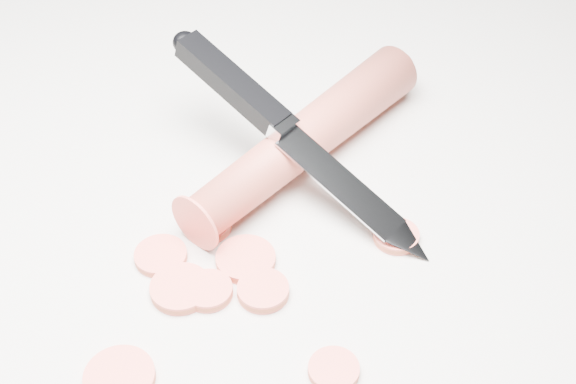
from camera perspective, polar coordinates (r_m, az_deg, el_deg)
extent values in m
plane|color=beige|center=(0.53, -3.53, -3.09)|extent=(2.40, 2.40, 0.00)
cylinder|color=#BA4637|center=(0.57, 1.27, 3.84)|extent=(0.19, 0.17, 0.04)
cylinder|color=#F05648|center=(0.46, -11.90, -12.76)|extent=(0.04, 0.04, 0.01)
cylinder|color=#F05648|center=(0.50, -7.64, -6.83)|extent=(0.04, 0.04, 0.01)
cylinder|color=#F05648|center=(0.53, -5.75, -2.27)|extent=(0.03, 0.03, 0.01)
cylinder|color=#F05648|center=(0.51, -3.02, -4.80)|extent=(0.04, 0.04, 0.01)
cylinder|color=#F05648|center=(0.53, 7.71, -3.12)|extent=(0.03, 0.03, 0.01)
cylinder|color=#F05648|center=(0.52, -9.04, -4.50)|extent=(0.03, 0.03, 0.01)
cylinder|color=#F05648|center=(0.46, 3.28, -12.51)|extent=(0.03, 0.03, 0.01)
cylinder|color=#F05648|center=(0.49, -1.78, -7.03)|extent=(0.03, 0.03, 0.01)
cylinder|color=#F05648|center=(0.49, -5.71, -7.00)|extent=(0.03, 0.03, 0.01)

